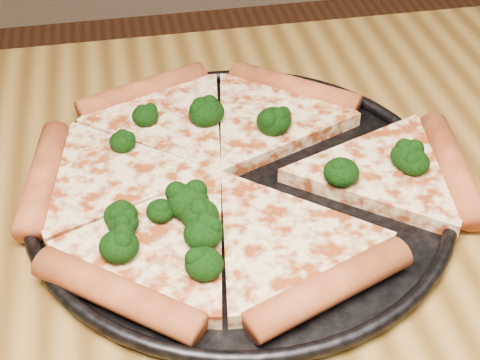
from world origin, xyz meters
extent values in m
cube|color=olive|center=(0.00, 0.00, 0.73)|extent=(1.20, 0.90, 0.04)
cylinder|color=black|center=(0.03, 0.14, 0.75)|extent=(0.37, 0.37, 0.01)
torus|color=black|center=(0.03, 0.14, 0.76)|extent=(0.39, 0.39, 0.01)
cylinder|color=#C56131|center=(0.12, 0.27, 0.77)|extent=(0.13, 0.11, 0.03)
cylinder|color=#C56131|center=(-0.04, 0.30, 0.77)|extent=(0.14, 0.08, 0.03)
cylinder|color=#C56131|center=(-0.14, 0.17, 0.77)|extent=(0.05, 0.15, 0.03)
cylinder|color=#C56131|center=(-0.08, 0.02, 0.77)|extent=(0.13, 0.11, 0.03)
cylinder|color=#C56131|center=(0.08, 0.00, 0.77)|extent=(0.14, 0.08, 0.03)
cylinder|color=#C56131|center=(0.23, 0.12, 0.77)|extent=(0.05, 0.15, 0.03)
ellipsoid|color=black|center=(-0.07, 0.10, 0.78)|extent=(0.03, 0.03, 0.02)
ellipsoid|color=black|center=(0.08, 0.21, 0.78)|extent=(0.03, 0.03, 0.02)
ellipsoid|color=black|center=(0.19, 0.13, 0.78)|extent=(0.03, 0.03, 0.02)
ellipsoid|color=black|center=(-0.01, 0.06, 0.78)|extent=(0.03, 0.03, 0.02)
ellipsoid|color=black|center=(-0.07, 0.20, 0.78)|extent=(0.02, 0.02, 0.02)
ellipsoid|color=black|center=(-0.08, 0.06, 0.78)|extent=(0.03, 0.03, 0.02)
ellipsoid|color=black|center=(-0.02, 0.10, 0.78)|extent=(0.04, 0.04, 0.03)
ellipsoid|color=black|center=(-0.01, 0.03, 0.78)|extent=(0.03, 0.03, 0.02)
ellipsoid|color=black|center=(0.12, 0.12, 0.78)|extent=(0.03, 0.03, 0.02)
ellipsoid|color=black|center=(0.19, 0.12, 0.78)|extent=(0.03, 0.03, 0.02)
ellipsoid|color=black|center=(0.08, 0.20, 0.78)|extent=(0.03, 0.03, 0.03)
ellipsoid|color=black|center=(-0.04, 0.10, 0.78)|extent=(0.02, 0.02, 0.02)
ellipsoid|color=black|center=(-0.04, 0.24, 0.78)|extent=(0.03, 0.03, 0.02)
ellipsoid|color=black|center=(-0.01, 0.09, 0.78)|extent=(0.03, 0.03, 0.02)
ellipsoid|color=black|center=(0.01, 0.23, 0.78)|extent=(0.03, 0.03, 0.02)
ellipsoid|color=black|center=(-0.07, 0.09, 0.78)|extent=(0.03, 0.03, 0.02)
ellipsoid|color=black|center=(0.02, 0.23, 0.78)|extent=(0.03, 0.03, 0.02)
camera|label=1|loc=(-0.05, -0.32, 1.17)|focal=51.30mm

